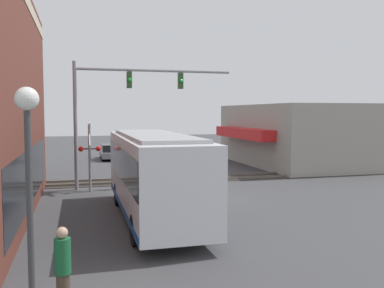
{
  "coord_description": "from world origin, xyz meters",
  "views": [
    {
      "loc": [
        -19.86,
        5.66,
        4.2
      ],
      "look_at": [
        2.73,
        -0.4,
        2.49
      ],
      "focal_mm": 40.0,
      "sensor_mm": 36.0,
      "label": 1
    }
  ],
  "objects_px": {
    "streetlamp": "(29,189)",
    "parked_car_grey": "(111,152)",
    "pedestrian_near_bus": "(190,190)",
    "crossing_signal": "(90,149)",
    "pedestrian_by_lamp": "(63,270)",
    "parked_car_silver": "(155,161)",
    "city_bus": "(153,172)"
  },
  "relations": [
    {
      "from": "parked_car_silver",
      "to": "pedestrian_near_bus",
      "type": "xyz_separation_m",
      "value": [
        -13.43,
        0.87,
        0.23
      ]
    },
    {
      "from": "parked_car_silver",
      "to": "streetlamp",
      "type": "bearing_deg",
      "value": 164.24
    },
    {
      "from": "crossing_signal",
      "to": "parked_car_grey",
      "type": "bearing_deg",
      "value": -8.18
    },
    {
      "from": "crossing_signal",
      "to": "parked_car_silver",
      "type": "xyz_separation_m",
      "value": [
        7.7,
        -4.87,
        -1.63
      ]
    },
    {
      "from": "parked_car_grey",
      "to": "pedestrian_by_lamp",
      "type": "xyz_separation_m",
      "value": [
        -29.9,
        3.21,
        0.32
      ]
    },
    {
      "from": "streetlamp",
      "to": "pedestrian_near_bus",
      "type": "xyz_separation_m",
      "value": [
        9.06,
        -5.48,
        -1.89
      ]
    },
    {
      "from": "parked_car_silver",
      "to": "city_bus",
      "type": "bearing_deg",
      "value": 169.69
    },
    {
      "from": "crossing_signal",
      "to": "parked_car_silver",
      "type": "relative_size",
      "value": 0.78
    },
    {
      "from": "crossing_signal",
      "to": "pedestrian_by_lamp",
      "type": "height_order",
      "value": "crossing_signal"
    },
    {
      "from": "city_bus",
      "to": "pedestrian_by_lamp",
      "type": "bearing_deg",
      "value": 156.96
    },
    {
      "from": "streetlamp",
      "to": "parked_car_silver",
      "type": "distance_m",
      "value": 23.46
    },
    {
      "from": "streetlamp",
      "to": "parked_car_grey",
      "type": "relative_size",
      "value": 1.03
    },
    {
      "from": "city_bus",
      "to": "streetlamp",
      "type": "distance_m",
      "value": 9.07
    },
    {
      "from": "city_bus",
      "to": "streetlamp",
      "type": "xyz_separation_m",
      "value": [
        -8.2,
        3.75,
        0.94
      ]
    },
    {
      "from": "parked_car_grey",
      "to": "pedestrian_by_lamp",
      "type": "bearing_deg",
      "value": 173.88
    },
    {
      "from": "parked_car_grey",
      "to": "pedestrian_near_bus",
      "type": "height_order",
      "value": "pedestrian_near_bus"
    },
    {
      "from": "crossing_signal",
      "to": "streetlamp",
      "type": "xyz_separation_m",
      "value": [
        -14.79,
        1.48,
        0.5
      ]
    },
    {
      "from": "pedestrian_near_bus",
      "to": "crossing_signal",
      "type": "bearing_deg",
      "value": 34.94
    },
    {
      "from": "parked_car_grey",
      "to": "parked_car_silver",
      "type": "bearing_deg",
      "value": -162.15
    },
    {
      "from": "crossing_signal",
      "to": "pedestrian_near_bus",
      "type": "distance_m",
      "value": 7.12
    },
    {
      "from": "city_bus",
      "to": "parked_car_grey",
      "type": "bearing_deg",
      "value": -0.0
    },
    {
      "from": "streetlamp",
      "to": "parked_car_grey",
      "type": "bearing_deg",
      "value": -6.99
    },
    {
      "from": "crossing_signal",
      "to": "pedestrian_near_bus",
      "type": "xyz_separation_m",
      "value": [
        -5.73,
        -4.0,
        -1.39
      ]
    },
    {
      "from": "pedestrian_by_lamp",
      "to": "streetlamp",
      "type": "bearing_deg",
      "value": 140.83
    },
    {
      "from": "crossing_signal",
      "to": "pedestrian_by_lamp",
      "type": "bearing_deg",
      "value": 176.19
    },
    {
      "from": "parked_car_grey",
      "to": "crossing_signal",
      "type": "bearing_deg",
      "value": 171.82
    },
    {
      "from": "crossing_signal",
      "to": "streetlamp",
      "type": "height_order",
      "value": "streetlamp"
    },
    {
      "from": "city_bus",
      "to": "pedestrian_near_bus",
      "type": "relative_size",
      "value": 5.78
    },
    {
      "from": "city_bus",
      "to": "streetlamp",
      "type": "bearing_deg",
      "value": 155.45
    },
    {
      "from": "streetlamp",
      "to": "pedestrian_by_lamp",
      "type": "relative_size",
      "value": 2.51
    },
    {
      "from": "parked_car_silver",
      "to": "pedestrian_near_bus",
      "type": "distance_m",
      "value": 13.46
    },
    {
      "from": "streetlamp",
      "to": "parked_car_silver",
      "type": "bearing_deg",
      "value": -15.76
    }
  ]
}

